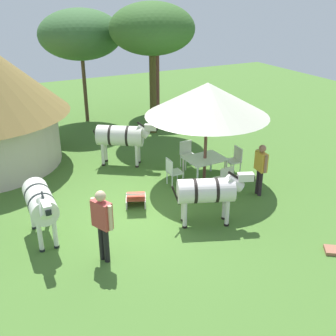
% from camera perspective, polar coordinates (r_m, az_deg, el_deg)
% --- Properties ---
extents(ground_plane, '(36.00, 36.00, 0.00)m').
position_cam_1_polar(ground_plane, '(11.35, -3.19, -6.13)').
color(ground_plane, '#456E2C').
extents(shade_umbrella, '(3.75, 3.75, 3.12)m').
position_cam_1_polar(shade_umbrella, '(12.33, 5.51, 9.50)').
color(shade_umbrella, brown).
rests_on(shade_umbrella, ground_plane).
extents(patio_dining_table, '(1.25, 1.00, 0.74)m').
position_cam_1_polar(patio_dining_table, '(12.96, 5.17, 1.06)').
color(patio_dining_table, silver).
rests_on(patio_dining_table, ground_plane).
extents(patio_chair_near_hut, '(0.44, 0.46, 0.90)m').
position_cam_1_polar(patio_chair_near_hut, '(13.57, 9.35, 1.31)').
color(patio_chair_near_hut, silver).
rests_on(patio_chair_near_hut, ground_plane).
extents(patio_chair_west_end, '(0.44, 0.42, 0.90)m').
position_cam_1_polar(patio_chair_west_end, '(13.91, 2.66, 2.19)').
color(patio_chair_west_end, silver).
rests_on(patio_chair_west_end, ground_plane).
extents(patio_chair_east_end, '(0.44, 0.46, 0.90)m').
position_cam_1_polar(patio_chair_east_end, '(12.53, 0.62, -0.34)').
color(patio_chair_east_end, silver).
rests_on(patio_chair_east_end, ground_plane).
extents(patio_chair_near_lawn, '(0.44, 0.42, 0.90)m').
position_cam_1_polar(patio_chair_near_lawn, '(12.15, 7.91, -1.40)').
color(patio_chair_near_lawn, silver).
rests_on(patio_chair_near_lawn, ground_plane).
extents(guest_beside_umbrella, '(0.25, 0.56, 1.57)m').
position_cam_1_polar(guest_beside_umbrella, '(12.14, 12.82, 0.37)').
color(guest_beside_umbrella, black).
rests_on(guest_beside_umbrella, ground_plane).
extents(standing_watcher, '(0.40, 0.58, 1.76)m').
position_cam_1_polar(standing_watcher, '(9.06, -9.16, -7.13)').
color(standing_watcher, black).
rests_on(standing_watcher, ground_plane).
extents(striped_lounge_chair, '(0.81, 0.96, 0.59)m').
position_cam_1_polar(striped_lounge_chair, '(11.57, -4.53, -4.11)').
color(striped_lounge_chair, '#CB4E3B').
rests_on(striped_lounge_chair, ground_plane).
extents(zebra_nearest_camera, '(2.01, 1.11, 1.48)m').
position_cam_1_polar(zebra_nearest_camera, '(10.43, 5.60, -3.22)').
color(zebra_nearest_camera, silver).
rests_on(zebra_nearest_camera, ground_plane).
extents(zebra_by_umbrella, '(0.64, 2.13, 1.56)m').
position_cam_1_polar(zebra_by_umbrella, '(10.16, -17.37, -4.62)').
color(zebra_by_umbrella, silver).
rests_on(zebra_by_umbrella, ground_plane).
extents(zebra_toward_hut, '(1.95, 1.49, 1.57)m').
position_cam_1_polar(zebra_toward_hut, '(13.99, -6.49, 4.43)').
color(zebra_toward_hut, silver).
rests_on(zebra_toward_hut, ground_plane).
extents(acacia_tree_behind_hut, '(3.12, 3.12, 4.98)m').
position_cam_1_polar(acacia_tree_behind_hut, '(19.91, -1.62, 19.26)').
color(acacia_tree_behind_hut, brown).
rests_on(acacia_tree_behind_hut, ground_plane).
extents(acacia_tree_far_lawn, '(3.32, 3.32, 5.19)m').
position_cam_1_polar(acacia_tree_far_lawn, '(16.56, -2.25, 18.77)').
color(acacia_tree_far_lawn, '#443C1B').
rests_on(acacia_tree_far_lawn, ground_plane).
extents(acacia_tree_right_background, '(3.55, 3.55, 4.88)m').
position_cam_1_polar(acacia_tree_right_background, '(18.56, -12.12, 17.75)').
color(acacia_tree_right_background, brown).
rests_on(acacia_tree_right_background, ground_plane).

